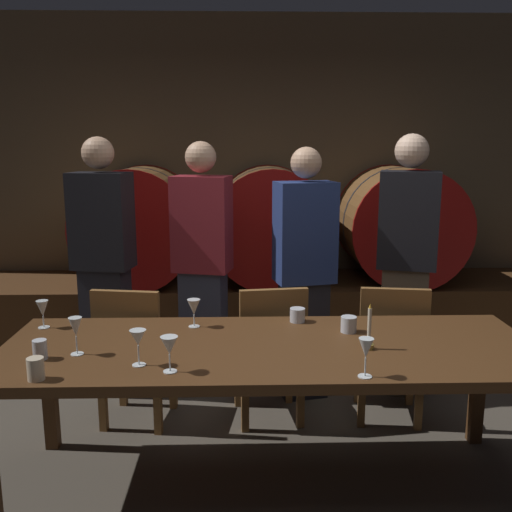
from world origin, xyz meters
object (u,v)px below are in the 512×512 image
(guest_center_left, at_px, (203,265))
(cup_center_left, at_px, (36,369))
(guest_far_right, at_px, (406,264))
(wine_glass_far_right, at_px, (366,349))
(wine_glass_center_right, at_px, (169,346))
(cup_center_right, at_px, (297,315))
(wine_glass_center_left, at_px, (138,339))
(guest_far_left, at_px, (104,266))
(wine_glass_right, at_px, (194,308))
(guest_center_right, at_px, (304,273))
(candle_center, at_px, (369,336))
(dining_table, at_px, (270,358))
(wine_barrel_right, at_px, (399,224))
(chair_right, at_px, (391,346))
(cup_far_left, at_px, (40,350))
(chair_left, at_px, (133,349))
(chair_center, at_px, (270,347))
(wine_glass_left, at_px, (76,328))
(wine_barrel_center, at_px, (270,225))
(wine_barrel_left, at_px, (139,225))
(wine_glass_far_left, at_px, (43,309))
(cup_far_right, at_px, (349,324))

(guest_center_left, relative_size, cup_center_left, 18.05)
(guest_far_right, distance_m, wine_glass_far_right, 1.57)
(wine_glass_center_right, distance_m, cup_center_right, 0.91)
(guest_far_right, distance_m, wine_glass_center_left, 2.03)
(guest_far_left, distance_m, wine_glass_right, 1.08)
(guest_center_right, distance_m, cup_center_right, 0.70)
(candle_center, xyz_separation_m, cup_center_right, (-0.30, 0.42, -0.03))
(dining_table, distance_m, guest_far_left, 1.56)
(wine_glass_center_right, bearing_deg, wine_barrel_right, 56.86)
(guest_far_right, bearing_deg, wine_glass_far_right, 84.04)
(dining_table, bearing_deg, chair_right, 40.44)
(cup_far_left, bearing_deg, chair_left, 72.07)
(candle_center, distance_m, cup_center_left, 1.49)
(chair_center, distance_m, candle_center, 0.91)
(candle_center, distance_m, wine_glass_center_right, 0.94)
(chair_left, relative_size, candle_center, 3.92)
(wine_glass_center_left, bearing_deg, wine_glass_left, 155.80)
(wine_barrel_center, height_order, guest_center_right, guest_center_right)
(cup_far_left, bearing_deg, guest_center_right, 42.02)
(dining_table, bearing_deg, wine_barrel_center, 87.01)
(wine_glass_center_right, height_order, wine_glass_right, wine_glass_center_right)
(guest_far_left, xyz_separation_m, wine_glass_center_left, (0.47, -1.37, -0.03))
(chair_left, bearing_deg, dining_table, 148.98)
(guest_far_left, height_order, guest_center_left, guest_far_left)
(guest_far_left, bearing_deg, candle_center, 151.81)
(wine_barrel_left, height_order, guest_far_right, guest_far_right)
(wine_barrel_center, distance_m, wine_glass_right, 2.06)
(chair_center, bearing_deg, wine_glass_far_left, 9.72)
(wine_barrel_right, xyz_separation_m, guest_far_left, (-2.31, -1.15, -0.11))
(wine_barrel_center, relative_size, wine_glass_left, 5.64)
(guest_center_left, height_order, wine_glass_left, guest_center_left)
(wine_barrel_left, height_order, wine_glass_far_right, wine_barrel_left)
(wine_barrel_center, height_order, wine_glass_center_left, wine_barrel_center)
(chair_left, height_order, wine_glass_left, wine_glass_left)
(guest_center_right, bearing_deg, wine_glass_far_left, 14.92)
(wine_barrel_center, relative_size, chair_right, 1.14)
(chair_left, bearing_deg, chair_right, -171.08)
(cup_far_right, bearing_deg, guest_far_left, 147.24)
(guest_far_left, height_order, guest_far_right, guest_far_right)
(wine_barrel_left, distance_m, guest_far_left, 1.16)
(wine_glass_center_left, height_order, wine_glass_center_right, wine_glass_center_left)
(chair_right, relative_size, guest_center_left, 0.51)
(cup_center_right, bearing_deg, wine_barrel_left, 121.67)
(cup_center_left, bearing_deg, wine_glass_center_left, 19.90)
(chair_center, height_order, guest_far_right, guest_far_right)
(cup_center_right, bearing_deg, chair_left, 163.16)
(guest_center_right, height_order, cup_far_left, guest_center_right)
(wine_glass_far_left, distance_m, cup_far_right, 1.60)
(chair_left, xyz_separation_m, guest_center_right, (1.07, 0.40, 0.37))
(guest_far_right, bearing_deg, wine_barrel_center, -39.08)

